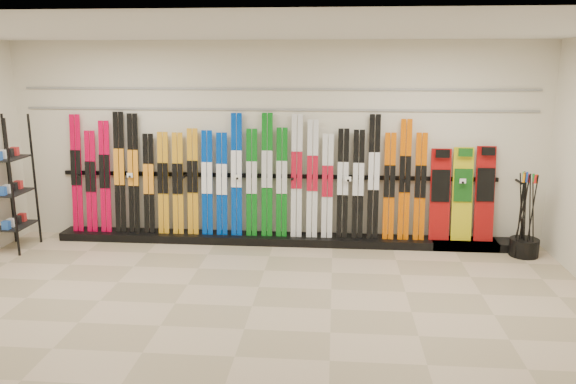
{
  "coord_description": "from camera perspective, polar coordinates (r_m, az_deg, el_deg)",
  "views": [
    {
      "loc": [
        0.9,
        -5.82,
        2.71
      ],
      "look_at": [
        0.32,
        1.0,
        1.1
      ],
      "focal_mm": 35.0,
      "sensor_mm": 36.0,
      "label": 1
    }
  ],
  "objects": [
    {
      "name": "floor",
      "position": [
        6.48,
        -3.67,
        -11.51
      ],
      "size": [
        8.0,
        8.0,
        0.0
      ],
      "primitive_type": "plane",
      "color": "tan",
      "rests_on": "ground"
    },
    {
      "name": "back_wall",
      "position": [
        8.45,
        -1.33,
        5.0
      ],
      "size": [
        8.0,
        0.0,
        8.0
      ],
      "primitive_type": "plane",
      "rotation": [
        1.57,
        0.0,
        0.0
      ],
      "color": "beige",
      "rests_on": "floor"
    },
    {
      "name": "ceiling",
      "position": [
        5.89,
        -4.11,
        16.04
      ],
      "size": [
        8.0,
        8.0,
        0.0
      ],
      "primitive_type": "plane",
      "rotation": [
        3.14,
        0.0,
        0.0
      ],
      "color": "silver",
      "rests_on": "back_wall"
    },
    {
      "name": "ski_rack_base",
      "position": [
        8.55,
        0.07,
        -4.83
      ],
      "size": [
        8.0,
        0.4,
        0.12
      ],
      "primitive_type": "cube",
      "color": "black",
      "rests_on": "floor"
    },
    {
      "name": "skis",
      "position": [
        8.43,
        -4.48,
        1.2
      ],
      "size": [
        5.38,
        0.21,
        1.84
      ],
      "color": "#C4002D",
      "rests_on": "ski_rack_base"
    },
    {
      "name": "snowboards",
      "position": [
        8.59,
        17.27,
        -0.22
      ],
      "size": [
        0.92,
        0.22,
        1.38
      ],
      "color": "#990C0C",
      "rests_on": "ski_rack_base"
    },
    {
      "name": "accessory_rack",
      "position": [
        9.01,
        -26.36,
        0.75
      ],
      "size": [
        0.4,
        0.6,
        1.95
      ],
      "primitive_type": "cube",
      "color": "black",
      "rests_on": "floor"
    },
    {
      "name": "pole_bin",
      "position": [
        8.66,
        22.85,
        -5.2
      ],
      "size": [
        0.4,
        0.4,
        0.25
      ],
      "primitive_type": "cylinder",
      "color": "black",
      "rests_on": "floor"
    },
    {
      "name": "ski_poles",
      "position": [
        8.49,
        22.91,
        -2.14
      ],
      "size": [
        0.27,
        0.3,
        1.18
      ],
      "color": "black",
      "rests_on": "pole_bin"
    },
    {
      "name": "slatwall_rail_0",
      "position": [
        8.38,
        -1.36,
        8.37
      ],
      "size": [
        7.6,
        0.02,
        0.03
      ],
      "primitive_type": "cube",
      "color": "gray",
      "rests_on": "back_wall"
    },
    {
      "name": "slatwall_rail_1",
      "position": [
        8.36,
        -1.37,
        10.42
      ],
      "size": [
        7.6,
        0.02,
        0.03
      ],
      "primitive_type": "cube",
      "color": "gray",
      "rests_on": "back_wall"
    }
  ]
}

